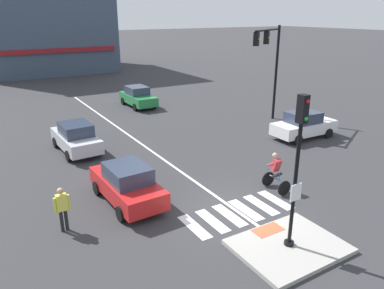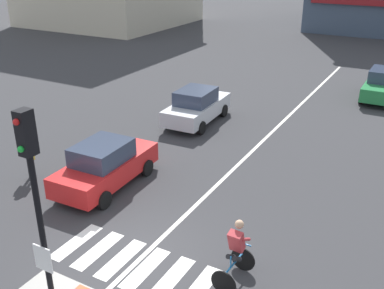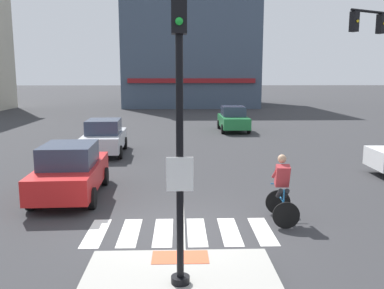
% 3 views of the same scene
% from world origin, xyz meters
% --- Properties ---
extents(ground_plane, '(300.00, 300.00, 0.00)m').
position_xyz_m(ground_plane, '(0.00, 0.00, 0.00)').
color(ground_plane, '#333335').
extents(signal_pole, '(0.44, 0.38, 4.97)m').
position_xyz_m(signal_pole, '(0.00, -2.92, 3.14)').
color(signal_pole, black).
rests_on(signal_pole, traffic_island).
extents(crosswalk_stripe_a, '(0.44, 1.80, 0.01)m').
position_xyz_m(crosswalk_stripe_a, '(-1.96, -0.20, 0.00)').
color(crosswalk_stripe_a, silver).
rests_on(crosswalk_stripe_a, ground).
extents(crosswalk_stripe_b, '(0.44, 1.80, 0.01)m').
position_xyz_m(crosswalk_stripe_b, '(-1.18, -0.20, 0.00)').
color(crosswalk_stripe_b, silver).
rests_on(crosswalk_stripe_b, ground).
extents(crosswalk_stripe_c, '(0.44, 1.80, 0.01)m').
position_xyz_m(crosswalk_stripe_c, '(-0.39, -0.20, 0.00)').
color(crosswalk_stripe_c, silver).
rests_on(crosswalk_stripe_c, ground).
extents(crosswalk_stripe_d, '(0.44, 1.80, 0.01)m').
position_xyz_m(crosswalk_stripe_d, '(0.39, -0.20, 0.00)').
color(crosswalk_stripe_d, silver).
rests_on(crosswalk_stripe_d, ground).
extents(crosswalk_stripe_e, '(0.44, 1.80, 0.01)m').
position_xyz_m(crosswalk_stripe_e, '(1.18, -0.20, 0.00)').
color(crosswalk_stripe_e, silver).
rests_on(crosswalk_stripe_e, ground).
extents(crosswalk_stripe_f, '(0.44, 1.80, 0.01)m').
position_xyz_m(crosswalk_stripe_f, '(1.96, -0.20, 0.00)').
color(crosswalk_stripe_f, silver).
rests_on(crosswalk_stripe_f, ground).
extents(lane_centre_line, '(0.14, 28.00, 0.01)m').
position_xyz_m(lane_centre_line, '(0.04, 10.00, 0.00)').
color(lane_centre_line, silver).
rests_on(lane_centre_line, ground).
extents(car_red_westbound_near, '(1.96, 4.16, 1.64)m').
position_xyz_m(car_red_westbound_near, '(-3.29, 2.80, 0.81)').
color(car_red_westbound_near, red).
rests_on(car_red_westbound_near, ground).
extents(car_green_eastbound_distant, '(1.86, 4.11, 1.64)m').
position_xyz_m(car_green_eastbound_distant, '(3.60, 17.73, 0.81)').
color(car_green_eastbound_distant, '#237A3D').
rests_on(car_green_eastbound_distant, ground).
extents(car_silver_westbound_far, '(1.98, 4.17, 1.64)m').
position_xyz_m(car_silver_westbound_far, '(-3.51, 9.75, 0.81)').
color(car_silver_westbound_far, silver).
rests_on(car_silver_westbound_far, ground).
extents(cyclist, '(0.71, 1.12, 1.68)m').
position_xyz_m(cyclist, '(2.58, 0.53, 0.87)').
color(cyclist, black).
rests_on(cyclist, ground).
extents(pedestrian_at_curb_left, '(0.55, 0.22, 1.67)m').
position_xyz_m(pedestrian_at_curb_left, '(-6.02, 1.95, 0.98)').
color(pedestrian_at_curb_left, black).
rests_on(pedestrian_at_curb_left, ground).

